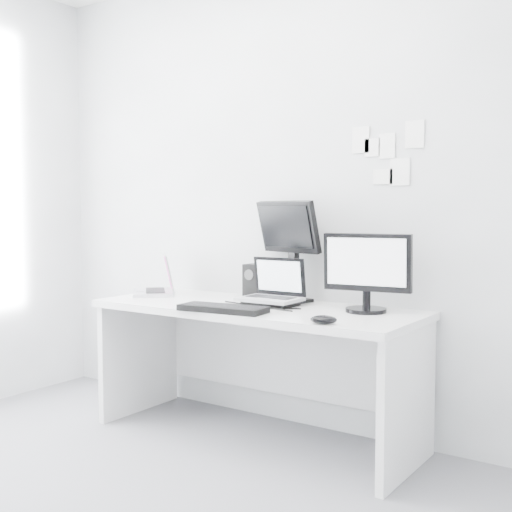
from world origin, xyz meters
The scene contains 15 objects.
back_wall centered at (0.00, 1.60, 1.35)m, with size 3.60×3.60×0.00m, color silver.
desk centered at (0.00, 1.25, 0.36)m, with size 1.80×0.70×0.73m, color white.
macbook centered at (-0.79, 1.29, 0.86)m, with size 0.35×0.26×0.26m, color silver.
speaker centered at (-0.19, 1.52, 0.83)m, with size 0.10×0.10×0.20m, color black.
dell_laptop centered at (0.07, 1.29, 0.86)m, with size 0.32×0.25×0.26m, color #A0A3A8.
rear_monitor centered at (0.08, 1.49, 1.02)m, with size 0.43×0.15×0.58m, color black.
samsung_monitor centered at (0.59, 1.38, 0.94)m, with size 0.45×0.21×0.41m, color black.
keyboard centered at (-0.01, 0.98, 0.75)m, with size 0.46×0.16×0.03m, color black.
mouse centered at (0.58, 0.95, 0.75)m, with size 0.12×0.08×0.04m, color black.
wall_note_0 centered at (0.45, 1.59, 1.62)m, with size 0.10×0.00×0.14m, color white.
wall_note_1 centered at (0.60, 1.59, 1.58)m, with size 0.09×0.00×0.13m, color white.
wall_note_2 centered at (0.75, 1.59, 1.63)m, with size 0.10×0.00×0.14m, color white.
wall_note_3 centered at (0.58, 1.59, 1.42)m, with size 0.11×0.00×0.08m, color white.
wall_note_4 centered at (0.52, 1.59, 1.58)m, with size 0.09×0.00×0.09m, color white.
wall_note_5 centered at (0.67, 1.59, 1.44)m, with size 0.11×0.00×0.14m, color white.
Camera 1 is at (1.96, -1.60, 1.24)m, focal length 45.37 mm.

